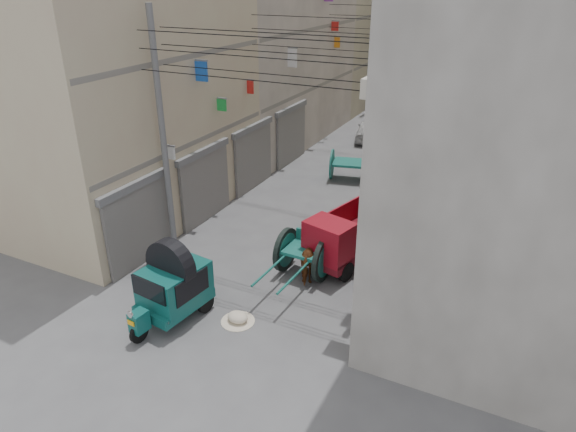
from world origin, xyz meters
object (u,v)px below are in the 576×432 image
Objects in this scene: distant_car_white at (369,130)px; distant_car_grey at (436,117)px; horse at (315,257)px; distant_car_green at (446,71)px; second_cart at (348,164)px; auto_rickshaw at (173,284)px; feed_sack at (238,317)px; tonga_cart at (304,254)px; mini_truck at (343,241)px.

distant_car_white is 5.26m from distant_car_grey.
distant_car_green is (-2.93, 36.55, -0.11)m from horse.
distant_car_green is at bearing 77.84° from second_cart.
auto_rickshaw is 23.10m from distant_car_grey.
horse reaches higher than feed_sack.
tonga_cart is at bearing -97.14° from distant_car_grey.
auto_rickshaw is 4.51× the size of feed_sack.
tonga_cart is 1.93× the size of horse.
distant_car_grey is at bearing 90.88° from auto_rickshaw.
second_cart is (-2.55, 7.42, -0.13)m from mini_truck.
distant_car_white is at bearing 86.04° from second_cart.
auto_rickshaw reaches higher than distant_car_grey.
second_cart is at bearing 87.35° from distant_car_white.
second_cart is at bearing 123.67° from mini_truck.
auto_rickshaw reaches higher than distant_car_green.
distant_car_white is (-2.81, 14.99, -0.19)m from tonga_cart.
distant_car_green is (-2.70, 17.26, -0.07)m from distant_car_grey.
feed_sack is at bearing -99.03° from tonga_cart.
distant_car_green reaches higher than distant_car_white.
feed_sack is 3.32m from horse.
distant_car_grey is (1.80, 10.85, -0.08)m from second_cart.
distant_car_white is at bearing 119.58° from mini_truck.
auto_rickshaw is at bearing -161.94° from feed_sack.
tonga_cart is 8.65m from second_cart.
tonga_cart is 36.70m from distant_car_green.
auto_rickshaw is 0.65× the size of distant_car_green.
mini_truck is at bearing 62.80° from auto_rickshaw.
distant_car_white is at bearing -130.82° from distant_car_grey.
tonga_cart is 3.19m from feed_sack.
second_cart is at bearing -87.33° from horse.
distant_car_grey reaches higher than distant_car_green.
mini_truck is 1.88× the size of second_cart.
distant_car_green is (-0.90, 28.12, -0.15)m from second_cart.
distant_car_white reaches higher than feed_sack.
tonga_cart is at bearing -92.94° from second_cart.
auto_rickshaw is 12.14m from second_cart.
tonga_cart reaches higher than distant_car_green.
tonga_cart is at bearing 113.68° from distant_car_green.
second_cart reaches higher than distant_car_green.
auto_rickshaw is 4.56m from horse.
distant_car_white is (-3.18, 14.93, -0.15)m from horse.
tonga_cart reaches higher than second_cart.
horse is at bearing -102.65° from mini_truck.
distant_car_grey is at bearing 66.59° from second_cart.
mini_truck is 35.70m from distant_car_green.
mini_truck is at bearing -128.18° from horse.
horse is (0.37, 0.06, -0.04)m from tonga_cart.
second_cart reaches higher than distant_car_grey.
tonga_cart is 0.91× the size of mini_truck.
distant_car_grey is 0.98× the size of distant_car_green.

